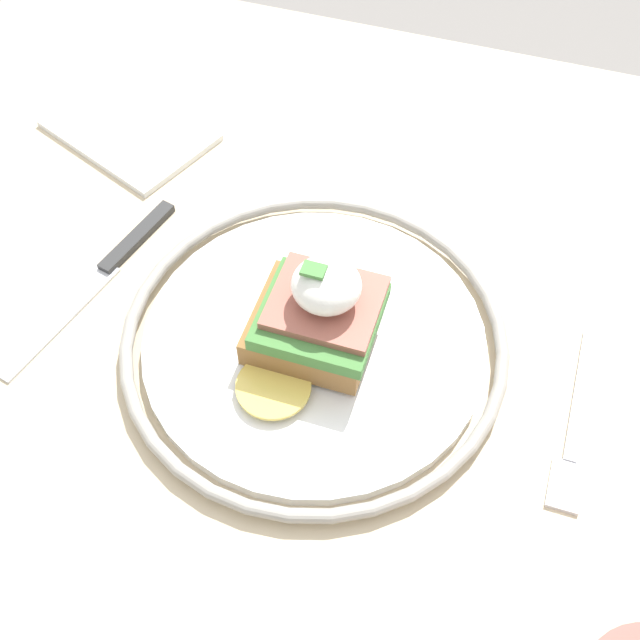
% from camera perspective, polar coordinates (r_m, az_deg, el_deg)
% --- Properties ---
extents(ground_plane, '(6.00, 6.00, 0.00)m').
position_cam_1_polar(ground_plane, '(1.31, 0.59, -18.62)').
color(ground_plane, gray).
extents(dining_table, '(0.92, 0.69, 0.76)m').
position_cam_1_polar(dining_table, '(0.74, 0.99, -4.40)').
color(dining_table, '#C6B28E').
rests_on(dining_table, ground_plane).
extents(plate, '(0.29, 0.29, 0.02)m').
position_cam_1_polar(plate, '(0.59, -0.00, -1.54)').
color(plate, white).
rests_on(plate, dining_table).
extents(sandwich, '(0.09, 0.12, 0.08)m').
position_cam_1_polar(sandwich, '(0.56, 0.05, 0.34)').
color(sandwich, olive).
rests_on(sandwich, plate).
extents(fork, '(0.02, 0.15, 0.00)m').
position_cam_1_polar(fork, '(0.59, 17.69, -7.11)').
color(fork, silver).
rests_on(fork, dining_table).
extents(knife, '(0.06, 0.20, 0.01)m').
position_cam_1_polar(knife, '(0.66, -15.09, 3.35)').
color(knife, '#2D2D2D').
rests_on(knife, dining_table).
extents(napkin, '(0.17, 0.14, 0.01)m').
position_cam_1_polar(napkin, '(0.78, -13.41, 12.97)').
color(napkin, white).
rests_on(napkin, dining_table).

